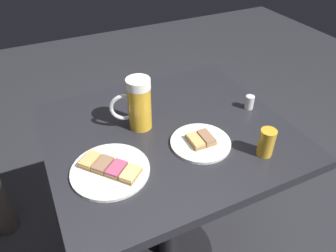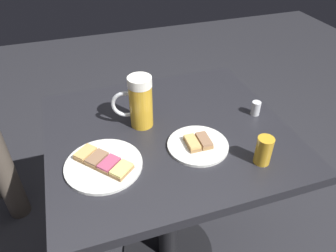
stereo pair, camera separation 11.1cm
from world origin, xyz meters
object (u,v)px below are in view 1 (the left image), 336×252
Objects in this scene: plate_near at (110,169)px; beer_glass_small at (266,142)px; beer_mug at (138,104)px; salt_shaker at (249,102)px; plate_far at (201,142)px.

beer_glass_small is (0.47, -0.14, 0.04)m from plate_near.
beer_mug reaches higher than beer_glass_small.
plate_near is 4.50× the size of salt_shaker.
beer_mug is at bearing 46.94° from plate_near.
plate_far is 0.25m from beer_mug.
plate_far is at bearing 140.81° from beer_glass_small.
beer_mug is 3.58× the size of salt_shaker.
beer_mug is at bearing 135.02° from beer_glass_small.
salt_shaker is at bearing 9.58° from plate_near.
salt_shaker is (0.28, 0.10, 0.02)m from plate_far.
beer_mug is (-0.15, 0.18, 0.09)m from plate_far.
plate_near is at bearing -170.42° from salt_shaker.
plate_far is 2.16× the size of beer_glass_small.
plate_far is (0.31, -0.01, -0.00)m from plate_near.
beer_mug is 0.44m from beer_glass_small.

